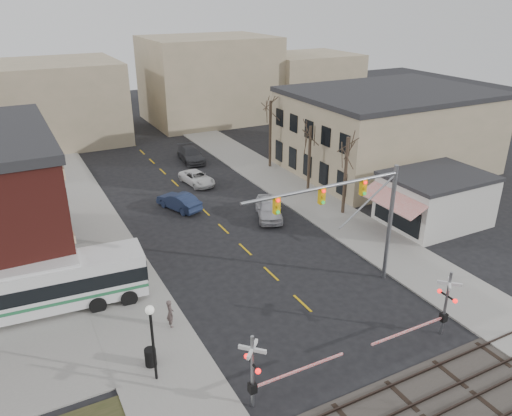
{
  "coord_description": "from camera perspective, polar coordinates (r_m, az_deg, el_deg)",
  "views": [
    {
      "loc": [
        -14.62,
        -19.77,
        17.77
      ],
      "look_at": [
        0.61,
        9.42,
        3.5
      ],
      "focal_mm": 35.0,
      "sensor_mm": 36.0,
      "label": 1
    }
  ],
  "objects": [
    {
      "name": "traffic_signal_mast",
      "position": [
        30.89,
        11.32,
        0.12
      ],
      "size": [
        10.83,
        0.3,
        8.0
      ],
      "color": "gray",
      "rests_on": "ground"
    },
    {
      "name": "street_lamp",
      "position": [
        24.76,
        -11.85,
        -13.24
      ],
      "size": [
        0.44,
        0.44,
        4.29
      ],
      "color": "black",
      "rests_on": "sidewalk_west"
    },
    {
      "name": "tree_east_a",
      "position": [
        42.94,
        10.17,
        3.64
      ],
      "size": [
        0.28,
        0.28,
        6.75
      ],
      "color": "#382B21",
      "rests_on": "sidewalk_east"
    },
    {
      "name": "car_a",
      "position": [
        42.54,
        1.47,
        -0.03
      ],
      "size": [
        3.67,
        5.3,
        1.68
      ],
      "primitive_type": "imported",
      "rotation": [
        0.0,
        0.0,
        -0.38
      ],
      "color": "#B5B4B9",
      "rests_on": "ground"
    },
    {
      "name": "tree_east_c",
      "position": [
        54.3,
        1.63,
        8.43
      ],
      "size": [
        0.28,
        0.28,
        7.2
      ],
      "color": "#382B21",
      "rests_on": "sidewalk_east"
    },
    {
      "name": "trash_bin",
      "position": [
        27.18,
        -11.96,
        -16.33
      ],
      "size": [
        0.6,
        0.6,
        0.98
      ],
      "primitive_type": "cylinder",
      "color": "black",
      "rests_on": "sidewalk_west"
    },
    {
      "name": "ground",
      "position": [
        30.34,
        7.4,
        -12.65
      ],
      "size": [
        160.0,
        160.0,
        0.0
      ],
      "primitive_type": "plane",
      "color": "black",
      "rests_on": "ground"
    },
    {
      "name": "tree_east_b",
      "position": [
        47.78,
        6.1,
        5.63
      ],
      "size": [
        0.28,
        0.28,
        6.3
      ],
      "color": "#382B21",
      "rests_on": "sidewalk_east"
    },
    {
      "name": "tan_building",
      "position": [
        55.72,
        14.78,
        8.63
      ],
      "size": [
        20.3,
        15.3,
        8.5
      ],
      "color": "gray",
      "rests_on": "ground"
    },
    {
      "name": "sidewalk_east",
      "position": [
        49.77,
        3.43,
        2.55
      ],
      "size": [
        5.0,
        60.0,
        0.12
      ],
      "primitive_type": "cube",
      "color": "gray",
      "rests_on": "ground"
    },
    {
      "name": "rail_tracks",
      "position": [
        25.76,
        18.25,
        -21.29
      ],
      "size": [
        160.0,
        3.91,
        0.14
      ],
      "color": "#2D231E",
      "rests_on": "ground"
    },
    {
      "name": "awning_shop",
      "position": [
        43.54,
        19.78,
        0.98
      ],
      "size": [
        9.74,
        6.2,
        4.3
      ],
      "color": "beige",
      "rests_on": "ground"
    },
    {
      "name": "pedestrian_far",
      "position": [
        33.31,
        -16.01,
        -8.01
      ],
      "size": [
        0.96,
        0.93,
        1.56
      ],
      "primitive_type": "imported",
      "rotation": [
        0.0,
        0.0,
        0.65
      ],
      "color": "#35365D",
      "rests_on": "sidewalk_west"
    },
    {
      "name": "pedestrian_near",
      "position": [
        29.41,
        -9.79,
        -11.77
      ],
      "size": [
        0.42,
        0.63,
        1.72
      ],
      "primitive_type": "imported",
      "rotation": [
        0.0,
        0.0,
        1.55
      ],
      "color": "#504340",
      "rests_on": "sidewalk_west"
    },
    {
      "name": "car_b",
      "position": [
        44.67,
        -8.81,
        0.76
      ],
      "size": [
        3.1,
        4.87,
        1.52
      ],
      "primitive_type": "imported",
      "rotation": [
        0.0,
        0.0,
        3.5
      ],
      "color": "#19233F",
      "rests_on": "ground"
    },
    {
      "name": "transit_bus",
      "position": [
        32.45,
        -23.64,
        -8.23
      ],
      "size": [
        12.6,
        3.68,
        3.2
      ],
      "color": "silver",
      "rests_on": "ground"
    },
    {
      "name": "ballast_strip",
      "position": [
        25.83,
        18.22,
        -21.43
      ],
      "size": [
        160.0,
        5.0,
        0.06
      ],
      "primitive_type": "cube",
      "color": "#332D28",
      "rests_on": "ground"
    },
    {
      "name": "car_d",
      "position": [
        57.54,
        -7.45,
        6.06
      ],
      "size": [
        2.62,
        5.54,
        1.56
      ],
      "primitive_type": "imported",
      "rotation": [
        0.0,
        0.0,
        -0.08
      ],
      "color": "#3B3C40",
      "rests_on": "ground"
    },
    {
      "name": "sidewalk_west",
      "position": [
        43.83,
        -18.45,
        -1.68
      ],
      "size": [
        5.0,
        60.0,
        0.12
      ],
      "primitive_type": "cube",
      "color": "gray",
      "rests_on": "ground"
    },
    {
      "name": "car_c",
      "position": [
        50.45,
        -6.76,
        3.41
      ],
      "size": [
        2.76,
        4.85,
        1.28
      ],
      "primitive_type": "imported",
      "rotation": [
        0.0,
        0.0,
        0.14
      ],
      "color": "white",
      "rests_on": "ground"
    },
    {
      "name": "rr_crossing_east",
      "position": [
        29.61,
        20.3,
        -10.48
      ],
      "size": [
        5.6,
        1.36,
        4.0
      ],
      "color": "gray",
      "rests_on": "ground"
    },
    {
      "name": "rr_crossing_west",
      "position": [
        23.87,
        0.54,
        -18.02
      ],
      "size": [
        5.6,
        1.36,
        4.0
      ],
      "color": "gray",
      "rests_on": "ground"
    }
  ]
}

